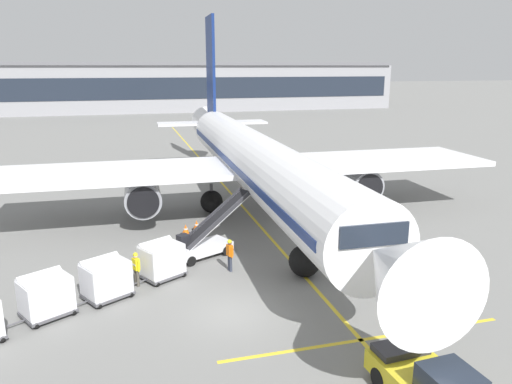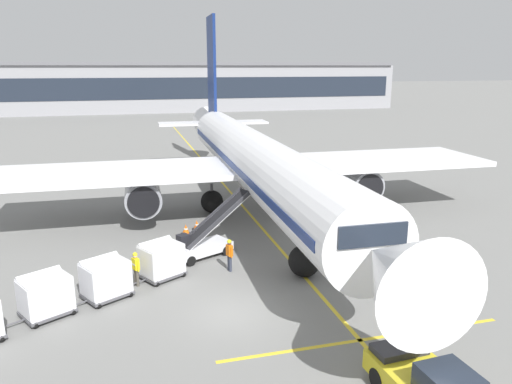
% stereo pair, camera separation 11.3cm
% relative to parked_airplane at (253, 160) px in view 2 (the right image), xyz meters
% --- Properties ---
extents(ground_plane, '(600.00, 600.00, 0.00)m').
position_rel_parked_airplane_xyz_m(ground_plane, '(-4.66, -14.19, -3.96)').
color(ground_plane, slate).
extents(parked_airplane, '(35.16, 45.19, 15.41)m').
position_rel_parked_airplane_xyz_m(parked_airplane, '(0.00, 0.00, 0.00)').
color(parked_airplane, white).
rests_on(parked_airplane, ground).
extents(belt_loader, '(5.13, 3.32, 3.45)m').
position_rel_parked_airplane_xyz_m(belt_loader, '(-4.74, -7.26, -3.04)').
color(belt_loader, silver).
rests_on(belt_loader, ground).
extents(baggage_cart_lead, '(2.76, 2.39, 1.91)m').
position_rel_parked_airplane_xyz_m(baggage_cart_lead, '(-7.33, -9.66, -2.96)').
color(baggage_cart_lead, '#515156').
rests_on(baggage_cart_lead, ground).
extents(baggage_cart_second, '(2.76, 2.39, 1.91)m').
position_rel_parked_airplane_xyz_m(baggage_cart_second, '(-9.98, -11.28, -2.96)').
color(baggage_cart_second, '#515156').
rests_on(baggage_cart_second, ground).
extents(baggage_cart_third, '(2.76, 2.39, 1.91)m').
position_rel_parked_airplane_xyz_m(baggage_cart_third, '(-12.41, -12.38, -2.96)').
color(baggage_cart_third, '#515156').
rests_on(baggage_cart_third, ground).
extents(ground_crew_by_loader, '(0.39, 0.52, 1.74)m').
position_rel_parked_airplane_xyz_m(ground_crew_by_loader, '(-8.58, -10.33, -2.97)').
color(ground_crew_by_loader, '#514C42').
rests_on(ground_crew_by_loader, ground).
extents(ground_crew_by_carts, '(0.33, 0.55, 1.74)m').
position_rel_parked_airplane_xyz_m(ground_crew_by_carts, '(-3.80, -9.75, -2.97)').
color(ground_crew_by_carts, '#333847').
rests_on(ground_crew_by_carts, ground).
extents(safety_cone_engine_keepout, '(0.59, 0.59, 0.67)m').
position_rel_parked_airplane_xyz_m(safety_cone_engine_keepout, '(-4.51, -2.73, -3.64)').
color(safety_cone_engine_keepout, black).
rests_on(safety_cone_engine_keepout, ground).
extents(safety_cone_wingtip, '(0.61, 0.61, 0.69)m').
position_rel_parked_airplane_xyz_m(safety_cone_wingtip, '(-5.32, -3.45, -3.63)').
color(safety_cone_wingtip, black).
rests_on(safety_cone_wingtip, ground).
extents(apron_guidance_line_lead_in, '(0.20, 110.00, 0.01)m').
position_rel_parked_airplane_xyz_m(apron_guidance_line_lead_in, '(-0.27, -0.81, -3.96)').
color(apron_guidance_line_lead_in, yellow).
rests_on(apron_guidance_line_lead_in, ground).
extents(apron_guidance_line_stop_bar, '(12.00, 0.20, 0.01)m').
position_rel_parked_airplane_xyz_m(apron_guidance_line_stop_bar, '(-0.02, -17.69, -3.96)').
color(apron_guidance_line_stop_bar, yellow).
rests_on(apron_guidance_line_stop_bar, ground).
extents(terminal_building, '(113.49, 21.68, 11.33)m').
position_rel_parked_airplane_xyz_m(terminal_building, '(1.09, 91.45, 1.65)').
color(terminal_building, '#939399').
rests_on(terminal_building, ground).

